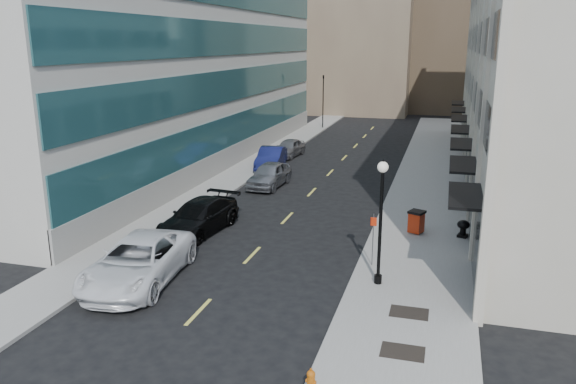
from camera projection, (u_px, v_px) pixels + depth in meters
The scene contains 21 objects.
ground at pixel (174, 338), 19.11m from camera, with size 160.00×160.00×0.00m, color black.
sidewalk_right at pixel (426, 199), 35.67m from camera, with size 5.00×80.00×0.15m, color gray.
sidewalk_left at pixel (222, 184), 39.39m from camera, with size 3.00×80.00×0.15m, color gray.
building_left at pixel (144, 39), 45.83m from camera, with size 16.14×46.00×20.00m.
skyline_tan_near at pixel (365, 11), 79.69m from camera, with size 14.00×18.00×28.00m, color #806F54.
skyline_tan_far at pixel (313, 34), 92.41m from camera, with size 12.00×14.00×22.00m, color #806F54.
skyline_stone at pixel (530, 40), 73.02m from camera, with size 10.00×14.00×20.00m, color beige.
grate_mid at pixel (403, 352), 17.98m from camera, with size 1.40×1.00×0.01m, color black.
grate_far at pixel (409, 313), 20.58m from camera, with size 1.40×1.00×0.01m, color black.
road_centerline at pixel (300, 204), 34.90m from camera, with size 0.15×68.20×0.01m.
traffic_signal at pixel (323, 79), 63.66m from camera, with size 0.66×0.66×6.98m.
car_white_van at pixel (138, 261), 23.34m from camera, with size 3.07×6.66×1.85m, color white.
car_black_pickup at pixel (199, 217), 29.55m from camera, with size 2.36×5.80×1.68m, color black.
car_silver_sedan at pixel (269, 175), 38.92m from camera, with size 2.00×4.96×1.69m, color gray.
car_blue_sedan at pixel (271, 158), 44.37m from camera, with size 1.81×5.18×1.71m, color navy.
car_grey_sedan at pixel (289, 148), 49.21m from camera, with size 1.80×4.48×1.53m, color slate.
fire_hydrant at pixel (311, 382), 15.70m from camera, with size 0.33×0.33×0.82m.
trash_bin at pixel (416, 221), 29.04m from camera, with size 0.96×0.96×1.19m.
lamppost at pixel (381, 212), 22.32m from camera, with size 0.44×0.44×5.23m.
sign_post at pixel (373, 232), 24.58m from camera, with size 0.28×0.06×2.38m.
urn_planter at pixel (463, 227), 28.45m from camera, with size 0.64×0.64×0.88m.
Camera 1 is at (8.48, -15.43, 9.77)m, focal length 35.00 mm.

